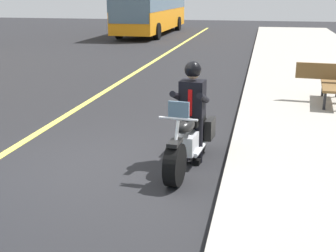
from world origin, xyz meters
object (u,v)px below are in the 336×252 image
(motorcycle_main, at_px, (189,140))
(rider_main, at_px, (192,103))
(bench_sidewalk, at_px, (333,80))
(bus_near, at_px, (152,6))

(motorcycle_main, distance_m, rider_main, 0.61)
(rider_main, height_order, bench_sidewalk, rider_main)
(rider_main, bearing_deg, motorcycle_main, -4.23)
(motorcycle_main, distance_m, bus_near, 24.52)
(motorcycle_main, xyz_separation_m, rider_main, (-0.19, 0.01, 0.58))
(rider_main, relative_size, bus_near, 0.16)
(motorcycle_main, height_order, bus_near, bus_near)
(rider_main, bearing_deg, bus_near, -164.57)
(rider_main, height_order, bus_near, bus_near)
(bus_near, relative_size, bench_sidewalk, 6.02)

